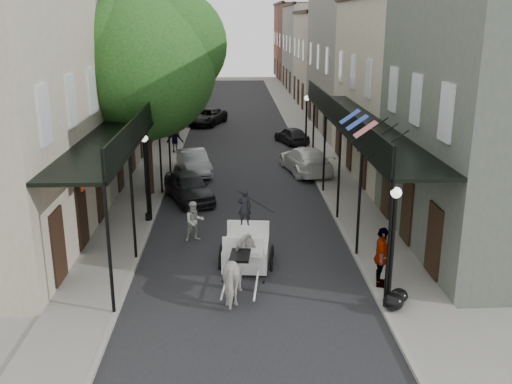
{
  "coord_description": "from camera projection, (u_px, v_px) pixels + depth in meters",
  "views": [
    {
      "loc": [
        -0.44,
        -17.1,
        8.32
      ],
      "look_at": [
        0.45,
        5.04,
        1.6
      ],
      "focal_mm": 40.0,
      "sensor_mm": 36.0,
      "label": 1
    }
  ],
  "objects": [
    {
      "name": "car_left_near",
      "position": [
        189.0,
        187.0,
        27.08
      ],
      "size": [
        3.01,
        4.41,
        1.39
      ],
      "primitive_type": "imported",
      "rotation": [
        0.0,
        0.0,
        0.37
      ],
      "color": "black",
      "rests_on": "ground"
    },
    {
      "name": "tree_near",
      "position": [
        152.0,
        61.0,
        26.47
      ],
      "size": [
        7.31,
        6.8,
        9.63
      ],
      "color": "#382619",
      "rests_on": "sidewalk_left"
    },
    {
      "name": "pedestrian_walking",
      "position": [
        194.0,
        221.0,
        22.17
      ],
      "size": [
        0.92,
        0.82,
        1.59
      ],
      "primitive_type": "imported",
      "rotation": [
        0.0,
        0.0,
        0.32
      ],
      "color": "beige",
      "rests_on": "ground"
    },
    {
      "name": "sidewalk_right",
      "position": [
        315.0,
        148.0,
        38.08
      ],
      "size": [
        2.2,
        90.0,
        0.12
      ],
      "primitive_type": "cube",
      "color": "gray",
      "rests_on": "ground"
    },
    {
      "name": "building_row_right",
      "position": [
        344.0,
        59.0,
        46.27
      ],
      "size": [
        5.0,
        80.0,
        10.5
      ],
      "primitive_type": "cube",
      "color": "gray",
      "rests_on": "ground"
    },
    {
      "name": "pedestrian_sidewalk_left",
      "position": [
        175.0,
        139.0,
        36.51
      ],
      "size": [
        1.14,
        0.68,
        1.73
      ],
      "primitive_type": "imported",
      "rotation": [
        0.0,
        0.0,
        3.11
      ],
      "color": "gray",
      "rests_on": "sidewalk_left"
    },
    {
      "name": "trash_bags",
      "position": [
        396.0,
        299.0,
        16.9
      ],
      "size": [
        0.88,
        1.03,
        0.52
      ],
      "color": "black",
      "rests_on": "sidewalk_right"
    },
    {
      "name": "car_left_far",
      "position": [
        207.0,
        117.0,
        46.74
      ],
      "size": [
        3.58,
        5.16,
        1.31
      ],
      "primitive_type": "imported",
      "rotation": [
        0.0,
        0.0,
        -0.33
      ],
      "color": "black",
      "rests_on": "ground"
    },
    {
      "name": "carriage",
      "position": [
        247.0,
        230.0,
        20.15
      ],
      "size": [
        2.02,
        2.79,
        3.01
      ],
      "rotation": [
        0.0,
        0.0,
        -0.1
      ],
      "color": "black",
      "rests_on": "ground"
    },
    {
      "name": "lamppost_left",
      "position": [
        146.0,
        176.0,
        23.77
      ],
      "size": [
        0.32,
        0.32,
        3.71
      ],
      "color": "black",
      "rests_on": "sidewalk_left"
    },
    {
      "name": "gallery_right",
      "position": [
        355.0,
        123.0,
        24.46
      ],
      "size": [
        2.2,
        18.05,
        4.88
      ],
      "color": "black",
      "rests_on": "sidewalk_right"
    },
    {
      "name": "car_right_near",
      "position": [
        306.0,
        160.0,
        32.09
      ],
      "size": [
        2.93,
        5.35,
        1.47
      ],
      "primitive_type": "imported",
      "rotation": [
        0.0,
        0.0,
        3.32
      ],
      "color": "silver",
      "rests_on": "ground"
    },
    {
      "name": "horse",
      "position": [
        240.0,
        271.0,
        17.55
      ],
      "size": [
        1.19,
        2.22,
        1.8
      ],
      "primitive_type": "imported",
      "rotation": [
        0.0,
        0.0,
        3.04
      ],
      "color": "beige",
      "rests_on": "ground"
    },
    {
      "name": "ground",
      "position": [
        249.0,
        283.0,
        18.78
      ],
      "size": [
        140.0,
        140.0,
        0.0
      ],
      "primitive_type": "plane",
      "color": "gray",
      "rests_on": "ground"
    },
    {
      "name": "lamppost_right_near",
      "position": [
        392.0,
        246.0,
        16.43
      ],
      "size": [
        0.32,
        0.32,
        3.71
      ],
      "color": "black",
      "rests_on": "sidewalk_right"
    },
    {
      "name": "lamppost_right_far",
      "position": [
        306.0,
        124.0,
        35.55
      ],
      "size": [
        0.32,
        0.32,
        3.71
      ],
      "color": "black",
      "rests_on": "sidewalk_right"
    },
    {
      "name": "road",
      "position": [
        240.0,
        150.0,
        37.9
      ],
      "size": [
        8.0,
        90.0,
        0.01
      ],
      "primitive_type": "cube",
      "color": "black",
      "rests_on": "ground"
    },
    {
      "name": "tree_far",
      "position": [
        179.0,
        56.0,
        40.04
      ],
      "size": [
        6.45,
        6.0,
        8.61
      ],
      "color": "#382619",
      "rests_on": "sidewalk_left"
    },
    {
      "name": "building_row_left",
      "position": [
        131.0,
        59.0,
        45.61
      ],
      "size": [
        5.0,
        80.0,
        10.5
      ],
      "primitive_type": "cube",
      "color": "#BDB197",
      "rests_on": "ground"
    },
    {
      "name": "sidewalk_left",
      "position": [
        165.0,
        150.0,
        37.7
      ],
      "size": [
        2.2,
        90.0,
        0.12
      ],
      "primitive_type": "cube",
      "color": "gray",
      "rests_on": "ground"
    },
    {
      "name": "car_left_mid",
      "position": [
        194.0,
        162.0,
        31.87
      ],
      "size": [
        2.33,
        4.25,
        1.33
      ],
      "primitive_type": "imported",
      "rotation": [
        0.0,
        0.0,
        0.24
      ],
      "color": "#9A9B9F",
      "rests_on": "ground"
    },
    {
      "name": "car_right_far",
      "position": [
        292.0,
        135.0,
        39.64
      ],
      "size": [
        2.49,
        3.79,
        1.2
      ],
      "primitive_type": "imported",
      "rotation": [
        0.0,
        0.0,
        3.47
      ],
      "color": "black",
      "rests_on": "ground"
    },
    {
      "name": "pedestrian_sidewalk_right",
      "position": [
        381.0,
        257.0,
        18.05
      ],
      "size": [
        0.75,
        1.24,
        1.97
      ],
      "primitive_type": "imported",
      "rotation": [
        0.0,
        0.0,
        1.32
      ],
      "color": "gray",
      "rests_on": "sidewalk_right"
    },
    {
      "name": "gallery_left",
      "position": [
        131.0,
        125.0,
        24.09
      ],
      "size": [
        2.2,
        18.05,
        4.88
      ],
      "color": "black",
      "rests_on": "sidewalk_left"
    }
  ]
}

